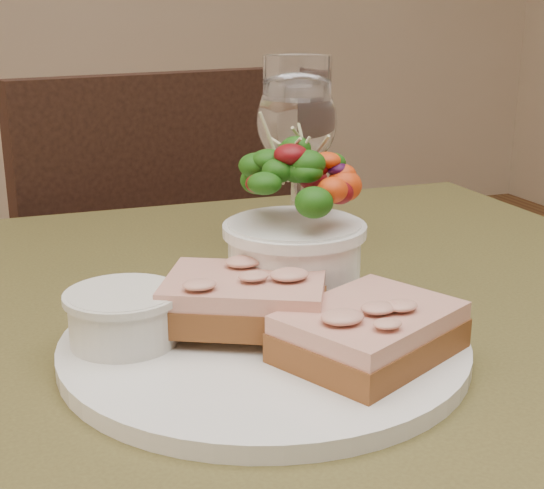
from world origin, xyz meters
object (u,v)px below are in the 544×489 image
object	(u,v)px
chair_far	(130,421)
dinner_plate	(264,343)
cafe_table	(280,444)
sandwich_front	(370,332)
sandwich_back	(245,299)
wine_glass	(297,127)
salad_bowl	(294,225)
ramekin	(124,314)

from	to	relation	value
chair_far	dinner_plate	xyz separation A→B (m)	(-0.01, -0.73, 0.46)
chair_far	cafe_table	bearing A→B (deg)	76.60
chair_far	dinner_plate	size ratio (longest dim) A/B	3.21
cafe_table	sandwich_front	bearing A→B (deg)	-72.76
chair_far	sandwich_back	xyz separation A→B (m)	(-0.01, -0.72, 0.49)
sandwich_front	wine_glass	size ratio (longest dim) A/B	0.79
sandwich_front	salad_bowl	world-z (taller)	salad_bowl
ramekin	dinner_plate	bearing A→B (deg)	-14.05
dinner_plate	sandwich_back	xyz separation A→B (m)	(-0.01, 0.01, 0.03)
cafe_table	wine_glass	xyz separation A→B (m)	(0.08, 0.17, 0.22)
chair_far	sandwich_back	world-z (taller)	chair_far
sandwich_front	salad_bowl	size ratio (longest dim) A/B	1.09
sandwich_front	ramekin	size ratio (longest dim) A/B	1.90
sandwich_front	salad_bowl	bearing A→B (deg)	68.02
salad_bowl	wine_glass	xyz separation A→B (m)	(0.06, 0.15, 0.05)
sandwich_back	salad_bowl	size ratio (longest dim) A/B	1.07
cafe_table	salad_bowl	size ratio (longest dim) A/B	6.30
cafe_table	sandwich_back	bearing A→B (deg)	-144.18
sandwich_front	wine_glass	distance (m)	0.28
sandwich_back	ramekin	world-z (taller)	sandwich_back
cafe_table	dinner_plate	distance (m)	0.12
dinner_plate	cafe_table	bearing A→B (deg)	55.61
chair_far	sandwich_front	distance (m)	0.92
cafe_table	ramekin	xyz separation A→B (m)	(-0.12, -0.02, 0.13)
dinner_plate	ramekin	world-z (taller)	ramekin
sandwich_back	wine_glass	bearing A→B (deg)	85.72
cafe_table	ramekin	bearing A→B (deg)	-172.33
sandwich_front	sandwich_back	distance (m)	0.09
salad_bowl	wine_glass	bearing A→B (deg)	68.06
chair_far	salad_bowl	world-z (taller)	chair_far
dinner_plate	wine_glass	size ratio (longest dim) A/B	1.60
wine_glass	sandwich_front	bearing A→B (deg)	-101.04
sandwich_front	sandwich_back	bearing A→B (deg)	108.24
chair_far	ramekin	bearing A→B (deg)	67.03
ramekin	salad_bowl	bearing A→B (deg)	15.06
chair_far	sandwich_back	bearing A→B (deg)	73.66
ramekin	wine_glass	size ratio (longest dim) A/B	0.42
ramekin	salad_bowl	size ratio (longest dim) A/B	0.57
cafe_table	chair_far	world-z (taller)	chair_far
chair_far	wine_glass	world-z (taller)	wine_glass
cafe_table	wine_glass	bearing A→B (deg)	65.14
chair_far	wine_glass	bearing A→B (deg)	85.67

